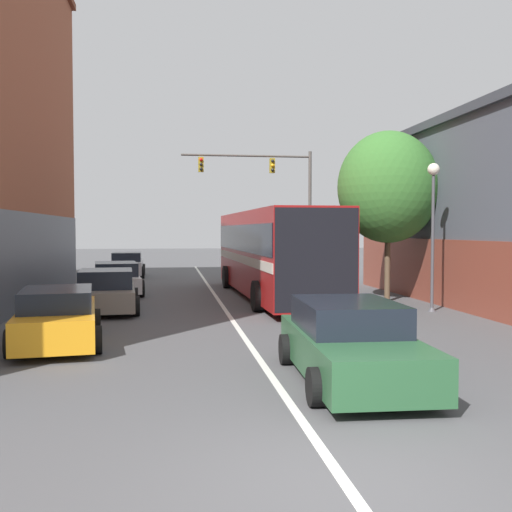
% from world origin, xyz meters
% --- Properties ---
extents(ground_plane, '(160.00, 160.00, 0.00)m').
position_xyz_m(ground_plane, '(0.00, 0.00, 0.00)').
color(ground_plane, '#4C4C4F').
extents(lane_center_line, '(0.14, 42.89, 0.01)m').
position_xyz_m(lane_center_line, '(0.00, 15.44, 0.00)').
color(lane_center_line, silver).
rests_on(lane_center_line, ground_plane).
extents(bus, '(3.13, 12.90, 3.30)m').
position_xyz_m(bus, '(2.13, 17.01, 1.86)').
color(bus, maroon).
rests_on(bus, ground_plane).
extents(hatchback_foreground, '(2.17, 4.58, 1.36)m').
position_xyz_m(hatchback_foreground, '(1.32, 4.14, 0.65)').
color(hatchback_foreground, '#285633').
rests_on(hatchback_foreground, ground_plane).
extents(parked_car_left_near, '(2.48, 4.83, 1.31)m').
position_xyz_m(parked_car_left_near, '(-3.97, 19.08, 0.63)').
color(parked_car_left_near, silver).
rests_on(parked_car_left_near, ground_plane).
extents(parked_car_left_mid, '(2.04, 4.05, 1.37)m').
position_xyz_m(parked_car_left_mid, '(-4.17, 28.23, 0.66)').
color(parked_car_left_mid, silver).
rests_on(parked_car_left_mid, ground_plane).
extents(parked_car_left_far, '(2.32, 4.72, 1.29)m').
position_xyz_m(parked_car_left_far, '(-4.32, 8.27, 0.62)').
color(parked_car_left_far, orange).
rests_on(parked_car_left_far, ground_plane).
extents(parked_car_left_distant, '(2.28, 4.39, 1.35)m').
position_xyz_m(parked_car_left_distant, '(-3.81, 13.76, 0.64)').
color(parked_car_left_distant, slate).
rests_on(parked_car_left_distant, ground_plane).
extents(traffic_signal_gantry, '(7.22, 0.36, 6.99)m').
position_xyz_m(traffic_signal_gantry, '(3.95, 26.87, 5.00)').
color(traffic_signal_gantry, '#514C47').
rests_on(traffic_signal_gantry, ground_plane).
extents(street_lamp, '(0.39, 0.39, 4.73)m').
position_xyz_m(street_lamp, '(6.53, 12.26, 3.13)').
color(street_lamp, '#47474C').
rests_on(street_lamp, ground_plane).
extents(street_tree_near, '(3.69, 3.32, 6.20)m').
position_xyz_m(street_tree_near, '(6.09, 15.10, 4.17)').
color(street_tree_near, brown).
rests_on(street_tree_near, ground_plane).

